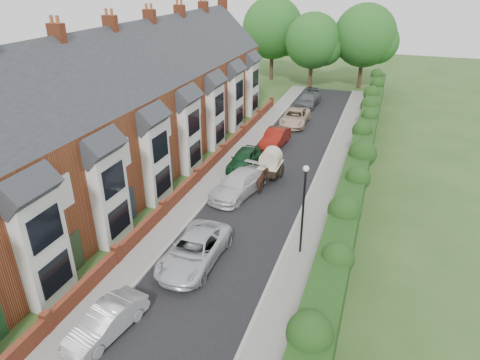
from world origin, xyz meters
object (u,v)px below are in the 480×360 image
object	(u,v)px
car_black	(312,93)
horse_cart	(271,162)
car_silver_b	(194,250)
car_white	(238,184)
lamppost	(304,199)
car_beige	(295,117)
car_grey	(308,99)
car_red	(275,138)
car_green	(244,159)
horse	(263,181)
car_silver_a	(106,322)

from	to	relation	value
car_black	horse_cart	xyz separation A→B (m)	(1.28, -22.88, 0.74)
car_silver_b	car_white	bearing A→B (deg)	93.43
lamppost	car_silver_b	bearing A→B (deg)	-152.83
car_beige	car_grey	world-z (taller)	car_beige
car_beige	car_black	world-z (taller)	car_beige
lamppost	car_grey	bearing A→B (deg)	100.17
car_red	horse_cart	size ratio (longest dim) A/B	1.36
car_green	car_red	distance (m)	5.21
car_beige	car_grey	xyz separation A→B (m)	(0.00, 6.87, -0.01)
horse	car_white	bearing A→B (deg)	30.72
car_white	car_green	xyz separation A→B (m)	(-1.03, 4.28, -0.02)
car_red	car_black	world-z (taller)	car_red
car_silver_b	car_red	world-z (taller)	car_red
horse_cart	horse	bearing A→B (deg)	-90.00
car_red	car_beige	bearing A→B (deg)	90.22
car_white	horse_cart	world-z (taller)	horse_cart
car_silver_b	car_grey	size ratio (longest dim) A/B	1.07
car_black	car_white	bearing A→B (deg)	-97.14
car_white	car_black	xyz separation A→B (m)	(0.14, 25.80, -0.12)
car_silver_a	car_green	world-z (taller)	car_green
lamppost	car_silver_a	world-z (taller)	lamppost
car_green	car_black	world-z (taller)	car_green
car_green	car_grey	xyz separation A→B (m)	(1.40, 18.28, -0.01)
car_silver_a	car_white	size ratio (longest dim) A/B	0.74
car_black	horse	xyz separation A→B (m)	(1.28, -24.71, 0.08)
lamppost	car_silver_a	xyz separation A→B (m)	(-6.40, -8.20, -2.66)
car_white	car_black	size ratio (longest dim) A/B	1.40
car_beige	car_grey	size ratio (longest dim) A/B	1.06
car_black	car_silver_a	bearing A→B (deg)	-98.53
car_beige	horse	distance (m)	14.64
car_silver_a	car_white	distance (m)	13.54
car_beige	car_grey	distance (m)	6.87
car_beige	car_black	xyz separation A→B (m)	(-0.23, 10.11, -0.09)
car_red	car_black	size ratio (longest dim) A/B	1.22
car_white	car_red	distance (m)	9.38
car_silver_b	car_red	xyz separation A→B (m)	(-0.33, 17.25, 0.01)
car_silver_a	horse_cart	xyz separation A→B (m)	(2.45, 16.42, 0.73)
car_silver_b	car_white	world-z (taller)	car_white
car_green	car_silver_b	bearing A→B (deg)	-81.95
car_red	car_black	distance (m)	16.42
car_grey	horse	size ratio (longest dim) A/B	2.94
lamppost	car_beige	world-z (taller)	lamppost
car_beige	car_white	bearing A→B (deg)	-93.32
horse_cart	car_red	bearing A→B (deg)	102.09
car_green	car_black	bearing A→B (deg)	88.36
car_white	horse_cart	size ratio (longest dim) A/B	1.58
lamppost	car_silver_b	distance (m)	6.17
lamppost	car_grey	world-z (taller)	lamppost
lamppost	car_red	size ratio (longest dim) A/B	1.14
car_green	horse	distance (m)	4.02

